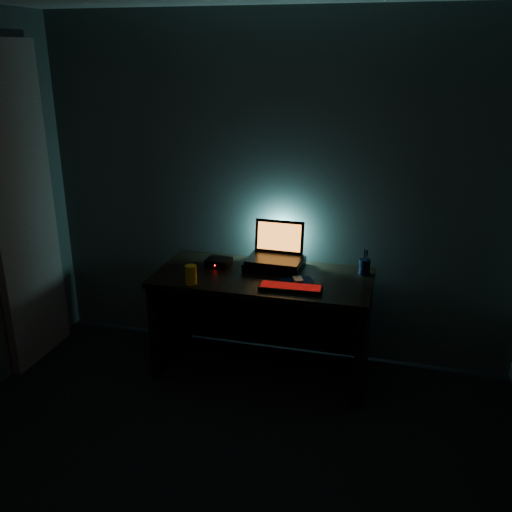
{
  "coord_description": "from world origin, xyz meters",
  "views": [
    {
      "loc": [
        0.89,
        -1.94,
        2.22
      ],
      "look_at": [
        -0.04,
        1.57,
        0.91
      ],
      "focal_mm": 40.0,
      "sensor_mm": 36.0,
      "label": 1
    }
  ],
  "objects_px": {
    "laptop": "(276,250)",
    "keyboard": "(291,288)",
    "mouse": "(298,280)",
    "pen_cup": "(365,267)",
    "router": "(219,262)",
    "juice_glass": "(191,275)"
  },
  "relations": [
    {
      "from": "laptop",
      "to": "keyboard",
      "type": "bearing_deg",
      "value": -63.32
    },
    {
      "from": "mouse",
      "to": "pen_cup",
      "type": "relative_size",
      "value": 0.88
    },
    {
      "from": "keyboard",
      "to": "router",
      "type": "xyz_separation_m",
      "value": [
        -0.59,
        0.29,
        0.02
      ]
    },
    {
      "from": "laptop",
      "to": "router",
      "type": "bearing_deg",
      "value": -163.14
    },
    {
      "from": "keyboard",
      "to": "router",
      "type": "height_order",
      "value": "router"
    },
    {
      "from": "laptop",
      "to": "juice_glass",
      "type": "distance_m",
      "value": 0.67
    },
    {
      "from": "mouse",
      "to": "laptop",
      "type": "bearing_deg",
      "value": 103.61
    },
    {
      "from": "juice_glass",
      "to": "mouse",
      "type": "bearing_deg",
      "value": 16.3
    },
    {
      "from": "router",
      "to": "laptop",
      "type": "bearing_deg",
      "value": 20.87
    },
    {
      "from": "keyboard",
      "to": "juice_glass",
      "type": "bearing_deg",
      "value": -175.68
    },
    {
      "from": "laptop",
      "to": "router",
      "type": "xyz_separation_m",
      "value": [
        -0.4,
        -0.11,
        -0.09
      ]
    },
    {
      "from": "pen_cup",
      "to": "router",
      "type": "distance_m",
      "value": 1.04
    },
    {
      "from": "keyboard",
      "to": "laptop",
      "type": "bearing_deg",
      "value": 112.63
    },
    {
      "from": "laptop",
      "to": "keyboard",
      "type": "distance_m",
      "value": 0.45
    },
    {
      "from": "laptop",
      "to": "pen_cup",
      "type": "relative_size",
      "value": 3.53
    },
    {
      "from": "laptop",
      "to": "mouse",
      "type": "relative_size",
      "value": 4.02
    },
    {
      "from": "pen_cup",
      "to": "juice_glass",
      "type": "relative_size",
      "value": 0.84
    },
    {
      "from": "keyboard",
      "to": "mouse",
      "type": "distance_m",
      "value": 0.12
    },
    {
      "from": "juice_glass",
      "to": "pen_cup",
      "type": "bearing_deg",
      "value": 23.16
    },
    {
      "from": "mouse",
      "to": "router",
      "type": "relative_size",
      "value": 0.53
    },
    {
      "from": "juice_glass",
      "to": "router",
      "type": "height_order",
      "value": "juice_glass"
    },
    {
      "from": "keyboard",
      "to": "pen_cup",
      "type": "xyz_separation_m",
      "value": [
        0.44,
        0.39,
        0.04
      ]
    }
  ]
}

